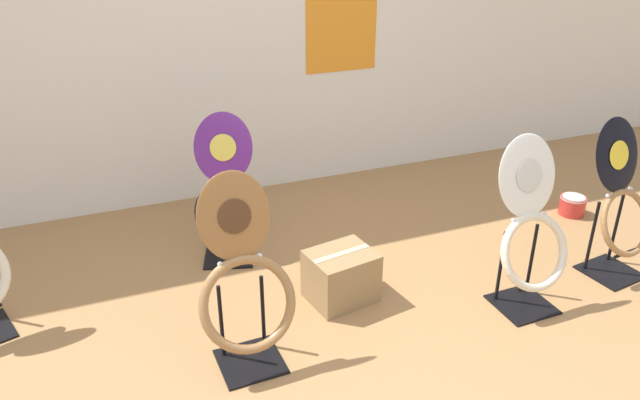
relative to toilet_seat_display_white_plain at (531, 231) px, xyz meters
name	(u,v)px	position (x,y,z in m)	size (l,w,h in m)	color
wall_back	(230,1)	(-0.98, 1.88, 0.88)	(8.00, 0.07, 2.60)	silver
toilet_seat_display_white_plain	(531,231)	(0.00, 0.00, 0.00)	(0.40, 0.33, 0.89)	black
toilet_seat_display_purple_note	(225,193)	(-1.28, 1.03, -0.03)	(0.42, 0.43, 0.82)	black
toilet_seat_display_woodgrain	(245,288)	(-1.43, 0.08, -0.03)	(0.44, 0.33, 0.89)	black
toilet_seat_display_jazz_black	(621,207)	(0.65, 0.08, -0.02)	(0.39, 0.37, 0.87)	black
paint_can	(572,205)	(0.95, 0.70, -0.36)	(0.17, 0.17, 0.13)	red
storage_box	(341,276)	(-0.85, 0.37, -0.29)	(0.37, 0.32, 0.27)	#93754C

